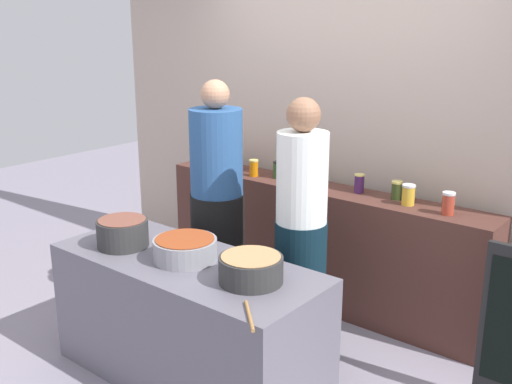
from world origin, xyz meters
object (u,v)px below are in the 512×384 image
preserve_jar_4 (313,176)px  cooking_pot_center (185,249)px  preserve_jar_1 (236,162)px  preserve_jar_3 (277,170)px  preserve_jar_2 (254,168)px  preserve_jar_8 (448,203)px  cook_in_cap (301,244)px  preserve_jar_6 (397,190)px  wooden_spoon (249,316)px  preserve_jar_0 (221,160)px  preserve_jar_7 (408,195)px  cooking_pot_left (123,233)px  cooking_pot_right (251,269)px  preserve_jar_5 (359,183)px  cook_with_tongs (217,218)px

preserve_jar_4 → cooking_pot_center: (0.08, -1.44, -0.13)m
preserve_jar_1 → preserve_jar_3: (0.42, 0.02, -0.00)m
preserve_jar_2 → preserve_jar_8: (1.59, 0.03, 0.01)m
preserve_jar_2 → cook_in_cap: 1.18m
preserve_jar_6 → wooden_spoon: 1.78m
preserve_jar_0 → preserve_jar_3: 0.60m
preserve_jar_7 → cooking_pot_left: 1.90m
preserve_jar_2 → preserve_jar_6: size_ratio=1.01×
preserve_jar_1 → preserve_jar_7: preserve_jar_7 is taller
preserve_jar_4 → cooking_pot_right: bearing=-68.4°
cooking_pot_right → preserve_jar_5: bearing=96.7°
preserve_jar_5 → cooking_pot_left: 1.72m
preserve_jar_7 → preserve_jar_8: preserve_jar_8 is taller
preserve_jar_3 → cook_in_cap: bearing=-44.9°
cooking_pot_center → preserve_jar_8: bearing=53.1°
cooking_pot_left → cooking_pot_right: (0.95, 0.09, -0.01)m
preserve_jar_7 → cooking_pot_right: 1.41m
preserve_jar_7 → cooking_pot_right: preserve_jar_7 is taller
cooking_pot_center → preserve_jar_6: bearing=67.2°
preserve_jar_4 → preserve_jar_8: bearing=-4.6°
preserve_jar_0 → preserve_jar_4: 0.91m
preserve_jar_3 → preserve_jar_6: bearing=3.5°
preserve_jar_5 → cooking_pot_center: size_ratio=0.37×
preserve_jar_3 → cooking_pot_left: preserve_jar_3 is taller
preserve_jar_6 → wooden_spoon: size_ratio=0.45×
cooking_pot_right → cook_with_tongs: bearing=142.1°
preserve_jar_0 → preserve_jar_4: size_ratio=0.96×
preserve_jar_3 → cooking_pot_right: (0.87, -1.39, -0.14)m
preserve_jar_1 → wooden_spoon: preserve_jar_1 is taller
preserve_jar_1 → cooking_pot_left: 1.51m
preserve_jar_1 → cooking_pot_left: (0.34, -1.46, -0.13)m
cooking_pot_right → cook_in_cap: (-0.12, 0.64, -0.08)m
preserve_jar_7 → cook_with_tongs: cook_with_tongs is taller
wooden_spoon → cooking_pot_left: bearing=169.4°
preserve_jar_1 → preserve_jar_3: 0.42m
preserve_jar_2 → cooking_pot_right: bearing=-51.4°
preserve_jar_5 → cooking_pot_left: preserve_jar_5 is taller
cooking_pot_left → cook_in_cap: size_ratio=0.19×
preserve_jar_1 → preserve_jar_5: preserve_jar_1 is taller
preserve_jar_8 → cook_in_cap: (-0.65, -0.71, -0.22)m
preserve_jar_6 → preserve_jar_3: bearing=-176.5°
preserve_jar_5 → cooking_pot_center: preserve_jar_5 is taller
preserve_jar_5 → preserve_jar_3: bearing=-176.0°
preserve_jar_6 → wooden_spoon: preserve_jar_6 is taller
preserve_jar_3 → preserve_jar_7: bearing=-0.3°
preserve_jar_1 → cook_with_tongs: (0.45, -0.72, -0.20)m
cooking_pot_left → wooden_spoon: cooking_pot_left is taller
preserve_jar_0 → preserve_jar_1: (0.19, -0.03, 0.02)m
preserve_jar_3 → cooking_pot_right: bearing=-57.9°
preserve_jar_6 → cook_in_cap: 0.87m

